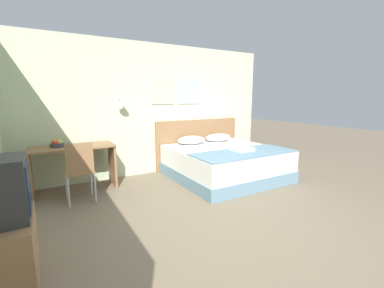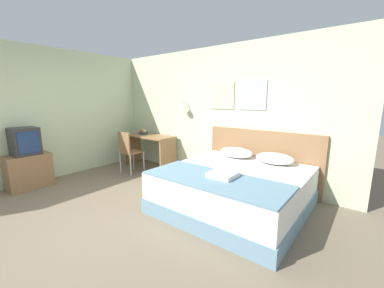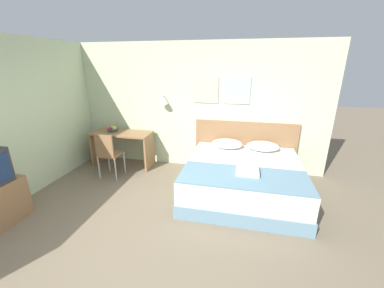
% 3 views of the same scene
% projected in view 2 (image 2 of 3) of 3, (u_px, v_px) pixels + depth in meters
% --- Properties ---
extents(ground_plane, '(24.00, 24.00, 0.00)m').
position_uv_depth(ground_plane, '(88.00, 227.00, 3.05)').
color(ground_plane, '#756651').
extents(wall_back, '(5.67, 0.31, 2.65)m').
position_uv_depth(wall_back, '(209.00, 114.00, 4.92)').
color(wall_back, beige).
rests_on(wall_back, ground_plane).
extents(wall_left, '(0.06, 5.73, 2.65)m').
position_uv_depth(wall_left, '(3.00, 117.00, 4.19)').
color(wall_left, beige).
rests_on(wall_left, ground_plane).
extents(bed, '(1.98, 1.96, 0.59)m').
position_uv_depth(bed, '(234.00, 189.00, 3.57)').
color(bed, '#66899E').
rests_on(bed, ground_plane).
extents(headboard, '(2.10, 0.06, 1.08)m').
position_uv_depth(headboard, '(261.00, 160.00, 4.30)').
color(headboard, '#8E6642').
rests_on(headboard, ground_plane).
extents(pillow_left, '(0.62, 0.43, 0.17)m').
position_uv_depth(pillow_left, '(236.00, 152.00, 4.25)').
color(pillow_left, white).
rests_on(pillow_left, bed).
extents(pillow_right, '(0.62, 0.43, 0.17)m').
position_uv_depth(pillow_right, '(275.00, 158.00, 3.83)').
color(pillow_right, white).
rests_on(pillow_right, bed).
extents(throw_blanket, '(1.92, 0.78, 0.02)m').
position_uv_depth(throw_blanket, '(214.00, 179.00, 3.07)').
color(throw_blanket, '#66899E').
rests_on(throw_blanket, bed).
extents(folded_towel_near_foot, '(0.34, 0.33, 0.06)m').
position_uv_depth(folded_towel_near_foot, '(223.00, 174.00, 3.13)').
color(folded_towel_near_foot, white).
rests_on(folded_towel_near_foot, throw_blanket).
extents(desk, '(1.31, 0.56, 0.78)m').
position_uv_depth(desk, '(149.00, 145.00, 5.67)').
color(desk, '#8E6642').
rests_on(desk, ground_plane).
extents(desk_chair, '(0.41, 0.41, 0.93)m').
position_uv_depth(desk_chair, '(128.00, 149.00, 5.16)').
color(desk_chair, '#8E6642').
rests_on(desk_chair, ground_plane).
extents(fruit_bowl, '(0.22, 0.22, 0.13)m').
position_uv_depth(fruit_bowl, '(143.00, 132.00, 5.77)').
color(fruit_bowl, '#333842').
rests_on(fruit_bowl, desk).
extents(tv_stand, '(0.43, 0.71, 0.63)m').
position_uv_depth(tv_stand, '(29.00, 171.00, 4.38)').
color(tv_stand, '#8E6642').
rests_on(tv_stand, ground_plane).
extents(television, '(0.42, 0.42, 0.50)m').
position_uv_depth(television, '(25.00, 141.00, 4.27)').
color(television, '#2D2D30').
rests_on(television, tv_stand).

